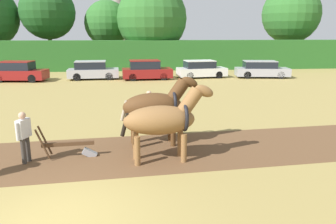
{
  "coord_description": "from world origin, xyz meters",
  "views": [
    {
      "loc": [
        1.79,
        -6.2,
        3.85
      ],
      "look_at": [
        2.98,
        4.97,
        1.1
      ],
      "focal_mm": 35.0,
      "sensor_mm": 36.0,
      "label": 1
    }
  ],
  "objects": [
    {
      "name": "draft_horse_lead_right",
      "position": [
        2.54,
        4.72,
        1.38
      ],
      "size": [
        2.75,
        1.14,
        2.45
      ],
      "rotation": [
        0.0,
        0.0,
        0.07
      ],
      "color": "#513319",
      "rests_on": "ground"
    },
    {
      "name": "plowed_furrow_strip",
      "position": [
        -1.74,
        3.67,
        0.0
      ],
      "size": [
        28.41,
        5.69,
        0.01
      ],
      "primitive_type": "cube",
      "rotation": [
        0.0,
        0.0,
        0.07
      ],
      "color": "brown",
      "rests_on": "ground"
    },
    {
      "name": "farmer_at_plow",
      "position": [
        -1.49,
        3.5,
        0.9
      ],
      "size": [
        0.34,
        0.61,
        1.58
      ],
      "rotation": [
        0.0,
        0.0,
        -0.34
      ],
      "color": "#38332D",
      "rests_on": "ground"
    },
    {
      "name": "tree_center_right",
      "position": [
        3.98,
        30.83,
        5.29
      ],
      "size": [
        7.6,
        7.6,
        9.09
      ],
      "color": "#423323",
      "rests_on": "ground"
    },
    {
      "name": "tree_center",
      "position": [
        -1.03,
        33.15,
        4.81
      ],
      "size": [
        5.16,
        5.16,
        7.41
      ],
      "color": "brown",
      "rests_on": "ground"
    },
    {
      "name": "farmer_beside_team",
      "position": [
        2.39,
        6.5,
        0.92
      ],
      "size": [
        0.29,
        0.64,
        1.6
      ],
      "rotation": [
        0.0,
        0.0,
        -0.19
      ],
      "color": "#28334C",
      "rests_on": "ground"
    },
    {
      "name": "hedgerow",
      "position": [
        0.0,
        28.18,
        1.51
      ],
      "size": [
        60.62,
        1.91,
        3.02
      ],
      "primitive_type": "cube",
      "color": "#286023",
      "rests_on": "ground"
    },
    {
      "name": "plow",
      "position": [
        -0.15,
        3.78,
        0.33
      ],
      "size": [
        1.81,
        0.49,
        1.13
      ],
      "rotation": [
        0.0,
        0.0,
        0.07
      ],
      "color": "#4C331E",
      "rests_on": "ground"
    },
    {
      "name": "draft_horse_lead_left",
      "position": [
        2.66,
        3.24,
        1.3
      ],
      "size": [
        2.89,
        1.08,
        2.4
      ],
      "rotation": [
        0.0,
        0.0,
        0.07
      ],
      "color": "brown",
      "rests_on": "ground"
    },
    {
      "name": "parked_car_center_right",
      "position": [
        7.63,
        21.64,
        0.71
      ],
      "size": [
        4.32,
        2.24,
        1.49
      ],
      "rotation": [
        0.0,
        0.0,
        0.12
      ],
      "color": "silver",
      "rests_on": "ground"
    },
    {
      "name": "parked_car_left",
      "position": [
        -7.33,
        21.1,
        0.76
      ],
      "size": [
        4.36,
        2.23,
        1.6
      ],
      "rotation": [
        0.0,
        0.0,
        -0.11
      ],
      "color": "maroon",
      "rests_on": "ground"
    },
    {
      "name": "church_spire",
      "position": [
        -0.67,
        59.06,
        8.98
      ],
      "size": [
        2.64,
        2.64,
        17.17
      ],
      "color": "gray",
      "rests_on": "ground"
    },
    {
      "name": "parked_car_center_left",
      "position": [
        -1.57,
        21.63,
        0.73
      ],
      "size": [
        4.23,
        1.93,
        1.52
      ],
      "rotation": [
        0.0,
        0.0,
        0.05
      ],
      "color": "#A8A8B2",
      "rests_on": "ground"
    },
    {
      "name": "parked_car_right",
      "position": [
        12.82,
        21.1,
        0.7
      ],
      "size": [
        4.7,
        2.37,
        1.45
      ],
      "rotation": [
        0.0,
        0.0,
        -0.14
      ],
      "color": "#9E9EA8",
      "rests_on": "ground"
    },
    {
      "name": "parked_car_center",
      "position": [
        2.89,
        21.08,
        0.76
      ],
      "size": [
        4.17,
        2.07,
        1.6
      ],
      "rotation": [
        0.0,
        0.0,
        0.06
      ],
      "color": "maroon",
      "rests_on": "ground"
    },
    {
      "name": "tree_center_left",
      "position": [
        -7.3,
        32.11,
        5.97
      ],
      "size": [
        5.93,
        5.93,
        8.95
      ],
      "color": "#423323",
      "rests_on": "ground"
    },
    {
      "name": "tree_right",
      "position": [
        20.63,
        32.51,
        5.9
      ],
      "size": [
        6.8,
        6.8,
        9.31
      ],
      "color": "brown",
      "rests_on": "ground"
    }
  ]
}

